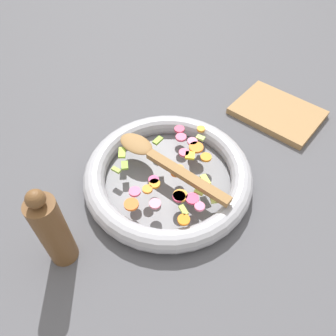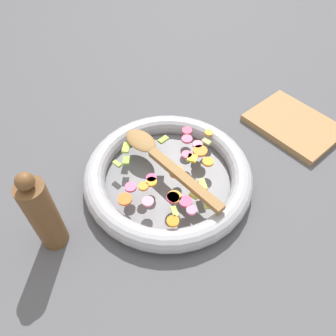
{
  "view_description": "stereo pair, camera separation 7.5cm",
  "coord_description": "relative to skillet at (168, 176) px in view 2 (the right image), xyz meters",
  "views": [
    {
      "loc": [
        0.31,
        -0.37,
        0.62
      ],
      "look_at": [
        0.0,
        0.0,
        0.05
      ],
      "focal_mm": 35.0,
      "sensor_mm": 36.0,
      "label": 1
    },
    {
      "loc": [
        0.36,
        -0.31,
        0.62
      ],
      "look_at": [
        0.0,
        0.0,
        0.05
      ],
      "focal_mm": 35.0,
      "sensor_mm": 36.0,
      "label": 2
    }
  ],
  "objects": [
    {
      "name": "ground_plane",
      "position": [
        0.0,
        0.0,
        -0.02
      ],
      "size": [
        4.0,
        4.0,
        0.0
      ],
      "primitive_type": "plane",
      "color": "#4C4C51"
    },
    {
      "name": "skillet",
      "position": [
        0.0,
        0.0,
        0.0
      ],
      "size": [
        0.39,
        0.39,
        0.05
      ],
      "color": "slate",
      "rests_on": "ground_plane"
    },
    {
      "name": "cutting_board",
      "position": [
        0.08,
        0.39,
        -0.01
      ],
      "size": [
        0.23,
        0.18,
        0.02
      ],
      "color": "#9E7547",
      "rests_on": "ground_plane"
    },
    {
      "name": "chopped_vegetables",
      "position": [
        0.02,
        -0.0,
        0.03
      ],
      "size": [
        0.27,
        0.31,
        0.01
      ],
      "color": "orange",
      "rests_on": "skillet"
    },
    {
      "name": "pepper_mill",
      "position": [
        -0.04,
        -0.28,
        0.08
      ],
      "size": [
        0.05,
        0.05,
        0.21
      ],
      "color": "brown",
      "rests_on": "ground_plane"
    },
    {
      "name": "wooden_spoon",
      "position": [
        -0.02,
        -0.0,
        0.04
      ],
      "size": [
        0.31,
        0.06,
        0.01
      ],
      "color": "olive",
      "rests_on": "chopped_vegetables"
    }
  ]
}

